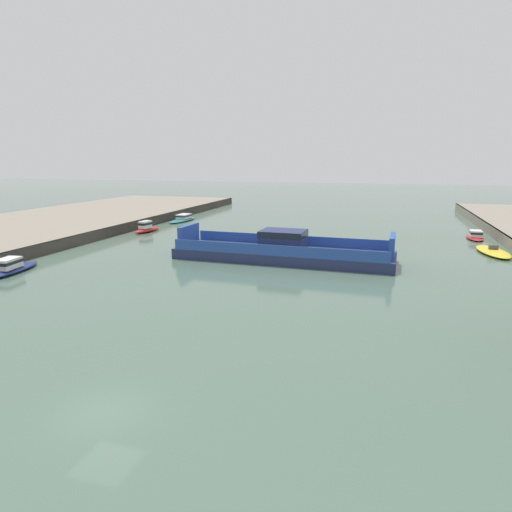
{
  "coord_description": "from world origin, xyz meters",
  "views": [
    {
      "loc": [
        11.1,
        -14.74,
        10.56
      ],
      "look_at": [
        0.0,
        23.42,
        2.0
      ],
      "focal_mm": 31.27,
      "sensor_mm": 36.0,
      "label": 1
    }
  ],
  "objects_px": {
    "moored_boat_far_right": "(475,236)",
    "moored_boat_near_left": "(11,267)",
    "moored_boat_mid_left": "(493,251)",
    "moored_boat_mid_right": "(183,218)",
    "chain_ferry": "(283,251)",
    "moored_boat_far_left": "(147,228)"
  },
  "relations": [
    {
      "from": "chain_ferry",
      "to": "moored_boat_mid_left",
      "type": "xyz_separation_m",
      "value": [
        22.55,
        9.96,
        -0.75
      ]
    },
    {
      "from": "chain_ferry",
      "to": "moored_boat_mid_left",
      "type": "distance_m",
      "value": 24.67
    },
    {
      "from": "moored_boat_mid_left",
      "to": "moored_boat_mid_right",
      "type": "distance_m",
      "value": 49.35
    },
    {
      "from": "chain_ferry",
      "to": "moored_boat_near_left",
      "type": "xyz_separation_m",
      "value": [
        -23.76,
        -12.77,
        -0.46
      ]
    },
    {
      "from": "moored_boat_far_left",
      "to": "moored_boat_far_right",
      "type": "distance_m",
      "value": 46.83
    },
    {
      "from": "moored_boat_mid_right",
      "to": "moored_boat_far_left",
      "type": "relative_size",
      "value": 1.49
    },
    {
      "from": "chain_ferry",
      "to": "moored_boat_far_right",
      "type": "bearing_deg",
      "value": 42.05
    },
    {
      "from": "moored_boat_far_right",
      "to": "moored_boat_near_left",
      "type": "bearing_deg",
      "value": -144.47
    },
    {
      "from": "moored_boat_mid_right",
      "to": "moored_boat_far_left",
      "type": "distance_m",
      "value": 13.04
    },
    {
      "from": "moored_boat_near_left",
      "to": "moored_boat_mid_right",
      "type": "bearing_deg",
      "value": 90.53
    },
    {
      "from": "moored_boat_near_left",
      "to": "moored_boat_far_right",
      "type": "bearing_deg",
      "value": 35.53
    },
    {
      "from": "moored_boat_near_left",
      "to": "moored_boat_far_left",
      "type": "height_order",
      "value": "moored_boat_far_left"
    },
    {
      "from": "moored_boat_mid_right",
      "to": "moored_boat_near_left",
      "type": "bearing_deg",
      "value": -89.47
    },
    {
      "from": "moored_boat_near_left",
      "to": "moored_boat_mid_left",
      "type": "bearing_deg",
      "value": 26.15
    },
    {
      "from": "moored_boat_near_left",
      "to": "moored_boat_mid_right",
      "type": "xyz_separation_m",
      "value": [
        -0.36,
        38.76,
        -0.12
      ]
    },
    {
      "from": "chain_ferry",
      "to": "moored_boat_far_left",
      "type": "bearing_deg",
      "value": 151.55
    },
    {
      "from": "moored_boat_mid_left",
      "to": "moored_boat_mid_right",
      "type": "relative_size",
      "value": 0.96
    },
    {
      "from": "moored_boat_mid_right",
      "to": "moored_boat_far_right",
      "type": "distance_m",
      "value": 46.85
    },
    {
      "from": "moored_boat_near_left",
      "to": "moored_boat_far_right",
      "type": "xyz_separation_m",
      "value": [
        46.13,
        32.94,
        -0.09
      ]
    },
    {
      "from": "chain_ferry",
      "to": "moored_boat_near_left",
      "type": "distance_m",
      "value": 26.98
    },
    {
      "from": "moored_boat_mid_left",
      "to": "moored_boat_far_left",
      "type": "relative_size",
      "value": 1.43
    },
    {
      "from": "moored_boat_near_left",
      "to": "moored_boat_mid_left",
      "type": "relative_size",
      "value": 0.9
    }
  ]
}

